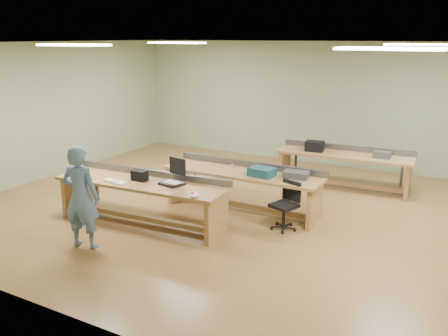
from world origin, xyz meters
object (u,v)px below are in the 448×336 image
at_px(workbench_back, 344,162).
at_px(mug, 255,169).
at_px(task_chair, 285,212).
at_px(parts_bin_grey, 296,174).
at_px(workbench_front, 143,192).
at_px(parts_bin_teal, 262,172).
at_px(workbench_mid, 243,181).
at_px(drinks_can, 233,167).
at_px(camera_bag, 140,175).
at_px(laptop_base, 172,184).
at_px(person, 81,197).

distance_m(workbench_back, mug, 2.43).
relative_size(task_chair, parts_bin_grey, 1.92).
relative_size(workbench_front, parts_bin_teal, 7.27).
bearing_deg(parts_bin_teal, mug, 142.03).
bearing_deg(parts_bin_teal, parts_bin_grey, 18.10).
xyz_separation_m(workbench_mid, drinks_can, (-0.19, -0.06, 0.25)).
bearing_deg(camera_bag, mug, 43.59).
height_order(workbench_front, laptop_base, workbench_front).
xyz_separation_m(workbench_back, laptop_base, (-1.93, -3.52, 0.22)).
bearing_deg(camera_bag, parts_bin_grey, 32.45).
distance_m(person, parts_bin_teal, 3.07).
bearing_deg(task_chair, person, -119.56).
bearing_deg(task_chair, workbench_mid, 175.35).
xyz_separation_m(person, mug, (1.63, 2.62, 0.01)).
height_order(camera_bag, task_chair, camera_bag).
xyz_separation_m(workbench_back, task_chair, (-0.25, -2.67, -0.26)).
relative_size(workbench_back, parts_bin_grey, 6.65).
bearing_deg(camera_bag, workbench_front, -3.80).
bearing_deg(drinks_can, workbench_back, 57.56).
relative_size(workbench_back, person, 1.76).
bearing_deg(task_chair, workbench_back, 104.00).
distance_m(task_chair, mug, 1.07).
distance_m(workbench_mid, laptop_base, 1.47).
bearing_deg(drinks_can, person, -116.08).
xyz_separation_m(person, laptop_base, (0.75, 1.28, -0.03)).
xyz_separation_m(camera_bag, parts_bin_teal, (1.70, 1.24, -0.01)).
distance_m(laptop_base, mug, 1.61).
distance_m(laptop_base, parts_bin_grey, 2.15).
bearing_deg(parts_bin_teal, laptop_base, -132.79).
height_order(task_chair, drinks_can, drinks_can).
xyz_separation_m(parts_bin_grey, mug, (-0.78, -0.02, -0.00)).
relative_size(workbench_back, camera_bag, 10.86).
bearing_deg(mug, task_chair, -31.94).
relative_size(person, parts_bin_grey, 3.77).
distance_m(workbench_mid, drinks_can, 0.32).
distance_m(workbench_mid, parts_bin_teal, 0.51).
xyz_separation_m(workbench_front, person, (-0.19, -1.21, 0.23)).
relative_size(camera_bag, mug, 1.89).
height_order(workbench_mid, camera_bag, camera_bag).
distance_m(workbench_back, laptop_base, 4.02).
xyz_separation_m(workbench_back, person, (-2.68, -4.80, 0.24)).
height_order(laptop_base, drinks_can, drinks_can).
bearing_deg(person, parts_bin_teal, -139.96).
xyz_separation_m(task_chair, mug, (-0.80, 0.50, 0.51)).
relative_size(workbench_mid, drinks_can, 25.55).
relative_size(camera_bag, task_chair, 0.32).
height_order(person, parts_bin_teal, person).
bearing_deg(camera_bag, task_chair, 21.87).
bearing_deg(task_chair, workbench_front, -138.56).
distance_m(mug, drinks_can, 0.41).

